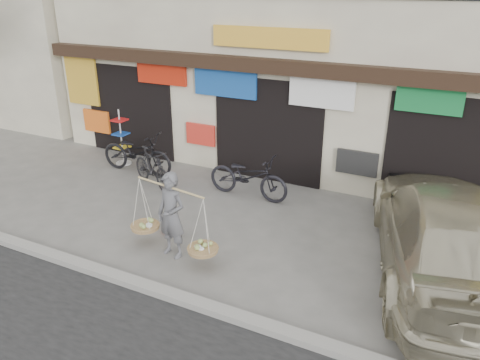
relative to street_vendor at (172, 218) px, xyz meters
The scene contains 11 objects.
ground 1.16m from the street_vendor, 83.35° to the left, with size 70.00×70.00×0.00m, color slate.
kerb 1.38m from the street_vendor, 85.23° to the right, with size 70.00×0.25×0.12m, color gray.
shophouse_block 7.72m from the street_vendor, 89.24° to the left, with size 14.00×6.32×7.00m.
neighbor_west 15.68m from the street_vendor, 149.69° to the left, with size 12.00×7.00×6.00m, color beige.
street_vendor is the anchor object (origin of this frame).
bike_0 4.58m from the street_vendor, 136.42° to the left, with size 0.78×2.23×1.17m, color black.
bike_1 3.49m from the street_vendor, 132.85° to the left, with size 0.49×1.72×1.04m, color black.
bike_2 3.08m from the street_vendor, 87.29° to the left, with size 0.73×2.10×1.10m, color black.
suv 5.06m from the street_vendor, 19.15° to the left, with size 3.76×6.37×1.73m.
display_rack 5.42m from the street_vendor, 139.67° to the left, with size 0.45×0.45×1.63m.
red_bag 1.17m from the street_vendor, 130.93° to the left, with size 0.31×0.25×0.14m, color red.
Camera 1 is at (4.59, -7.30, 4.94)m, focal length 35.00 mm.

